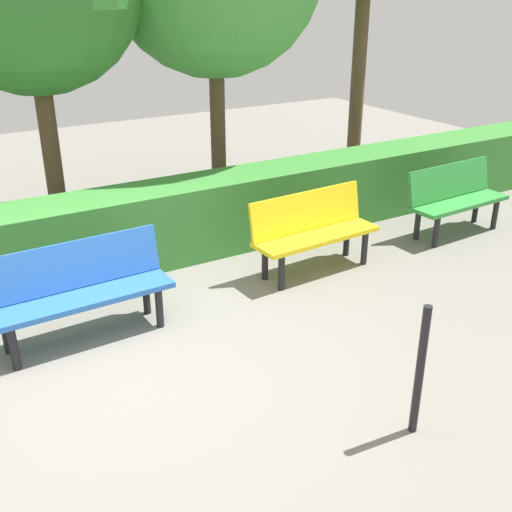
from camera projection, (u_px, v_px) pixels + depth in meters
The scene contains 6 objects.
ground_plane at pixel (126, 365), 5.09m from camera, with size 19.22×19.22×0.00m, color gray.
bench_green at pixel (455, 196), 7.64m from camera, with size 1.42×0.52×0.86m.
bench_yellow at pixel (313, 229), 6.62m from camera, with size 1.47×0.53×0.86m.
bench_blue at pixel (79, 287), 5.33m from camera, with size 1.59×0.50×0.86m.
hedge_row at pixel (158, 225), 6.86m from camera, with size 15.22×0.70×0.86m, color #387F33.
railing_post_mid at pixel (420, 371), 4.14m from camera, with size 0.06×0.06×1.00m, color black.
Camera 1 is at (1.28, 4.23, 2.90)m, focal length 42.95 mm.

